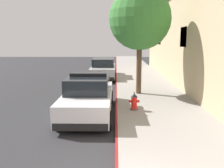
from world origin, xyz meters
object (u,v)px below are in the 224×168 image
object	(u,v)px
police_cruiser	(88,96)
street_tree	(140,19)
fire_hydrant	(134,102)
parked_car_silver_ahead	(103,69)

from	to	relation	value
police_cruiser	street_tree	world-z (taller)	street_tree
fire_hydrant	street_tree	distance (m)	4.87
parked_car_silver_ahead	fire_hydrant	xyz separation A→B (m)	(1.75, -9.47, -0.25)
fire_hydrant	street_tree	bearing A→B (deg)	81.65
police_cruiser	street_tree	distance (m)	5.32
parked_car_silver_ahead	street_tree	distance (m)	7.39
fire_hydrant	street_tree	size ratio (longest dim) A/B	0.14
police_cruiser	fire_hydrant	world-z (taller)	police_cruiser
fire_hydrant	street_tree	xyz separation A→B (m)	(0.48, 3.27, 3.58)
police_cruiser	parked_car_silver_ahead	size ratio (longest dim) A/B	1.00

